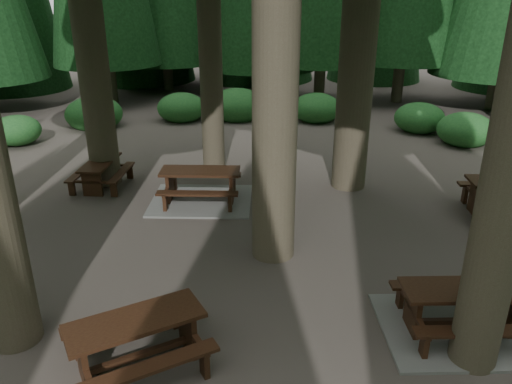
# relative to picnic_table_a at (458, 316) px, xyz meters

# --- Properties ---
(ground) EXTENTS (80.00, 80.00, 0.00)m
(ground) POSITION_rel_picnic_table_a_xyz_m (-3.93, 1.84, -0.27)
(ground) COLOR #4B423D
(ground) RESTS_ON ground
(picnic_table_a) EXTENTS (2.60, 2.27, 0.79)m
(picnic_table_a) POSITION_rel_picnic_table_a_xyz_m (0.00, 0.00, 0.00)
(picnic_table_a) COLOR gray
(picnic_table_a) RESTS_ON ground
(picnic_table_b) EXTENTS (1.45, 1.75, 0.72)m
(picnic_table_b) POSITION_rel_picnic_table_a_xyz_m (-8.11, 5.01, 0.21)
(picnic_table_b) COLOR black
(picnic_table_b) RESTS_ON ground
(picnic_table_c) EXTENTS (2.71, 2.33, 0.84)m
(picnic_table_c) POSITION_rel_picnic_table_a_xyz_m (-5.21, 4.40, 0.03)
(picnic_table_c) COLOR gray
(picnic_table_c) RESTS_ON ground
(picnic_table_d) EXTENTS (2.12, 1.76, 0.86)m
(picnic_table_d) POSITION_rel_picnic_table_a_xyz_m (2.17, 4.70, 0.30)
(picnic_table_d) COLOR black
(picnic_table_d) RESTS_ON ground
(picnic_table_e) EXTENTS (2.39, 2.32, 0.81)m
(picnic_table_e) POSITION_rel_picnic_table_a_xyz_m (-4.64, -1.47, 0.27)
(picnic_table_e) COLOR black
(picnic_table_e) RESTS_ON ground
(shrub_ring) EXTENTS (23.86, 24.64, 1.49)m
(shrub_ring) POSITION_rel_picnic_table_a_xyz_m (-3.22, 2.59, 0.13)
(shrub_ring) COLOR #21612A
(shrub_ring) RESTS_ON ground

